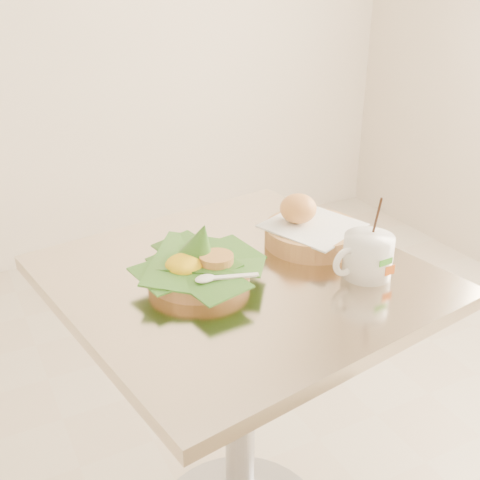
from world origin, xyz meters
name	(u,v)px	position (x,y,z in m)	size (l,w,h in m)	color
cafe_table	(240,361)	(0.09, 0.06, 0.53)	(0.80, 0.80, 0.75)	gray
rice_basket	(198,264)	(0.01, 0.07, 0.78)	(0.26, 0.26, 0.13)	tan
bread_basket	(310,230)	(0.30, 0.11, 0.78)	(0.24, 0.24, 0.11)	tan
coffee_mug	(367,255)	(0.31, -0.07, 0.80)	(0.14, 0.10, 0.17)	white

